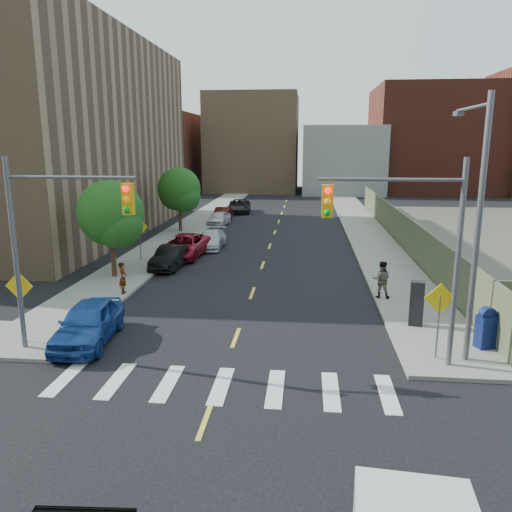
% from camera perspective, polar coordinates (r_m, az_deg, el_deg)
% --- Properties ---
extents(ground, '(160.00, 160.00, 0.00)m').
position_cam_1_polar(ground, '(12.81, -7.74, -22.68)').
color(ground, black).
rests_on(ground, ground).
extents(sidewalk_nw, '(3.50, 73.00, 0.15)m').
position_cam_1_polar(sidewalk_nw, '(53.17, -5.57, 4.71)').
color(sidewalk_nw, gray).
rests_on(sidewalk_nw, ground).
extents(sidewalk_ne, '(3.50, 73.00, 0.15)m').
position_cam_1_polar(sidewalk_ne, '(52.40, 11.35, 4.41)').
color(sidewalk_ne, gray).
rests_on(sidewalk_ne, ground).
extents(fence_north, '(0.12, 44.00, 2.50)m').
position_cam_1_polar(fence_north, '(39.25, 15.95, 3.19)').
color(fence_north, '#5A6043').
rests_on(fence_north, ground).
extents(building_nw, '(22.00, 30.00, 16.00)m').
position_cam_1_polar(building_nw, '(47.09, -26.41, 12.14)').
color(building_nw, '#8C6B4C').
rests_on(building_nw, ground).
extents(bg_bldg_west, '(14.00, 18.00, 12.00)m').
position_cam_1_polar(bg_bldg_west, '(83.84, -11.56, 11.48)').
color(bg_bldg_west, '#592319').
rests_on(bg_bldg_west, ground).
extents(bg_bldg_midwest, '(14.00, 16.00, 15.00)m').
position_cam_1_polar(bg_bldg_midwest, '(82.58, -0.24, 12.76)').
color(bg_bldg_midwest, '#8C6B4C').
rests_on(bg_bldg_midwest, ground).
extents(bg_bldg_center, '(12.00, 16.00, 10.00)m').
position_cam_1_polar(bg_bldg_center, '(80.35, 9.77, 10.80)').
color(bg_bldg_center, gray).
rests_on(bg_bldg_center, ground).
extents(bg_bldg_east, '(18.00, 18.00, 16.00)m').
position_cam_1_polar(bg_bldg_east, '(84.39, 19.50, 12.39)').
color(bg_bldg_east, '#592319').
rests_on(bg_bldg_east, ground).
extents(signal_nw, '(4.59, 0.30, 7.00)m').
position_cam_1_polar(signal_nw, '(18.51, -22.07, 2.85)').
color(signal_nw, '#59595E').
rests_on(signal_nw, ground).
extents(signal_ne, '(4.59, 0.30, 7.00)m').
position_cam_1_polar(signal_ne, '(16.72, 17.28, 2.25)').
color(signal_ne, '#59595E').
rests_on(signal_ne, ground).
extents(streetlight_ne, '(0.25, 3.70, 9.00)m').
position_cam_1_polar(streetlight_ne, '(18.05, 23.80, 4.70)').
color(streetlight_ne, '#59595E').
rests_on(streetlight_ne, ground).
extents(warn_sign_nw, '(1.06, 0.06, 2.83)m').
position_cam_1_polar(warn_sign_nw, '(20.35, -25.37, -3.95)').
color(warn_sign_nw, '#59595E').
rests_on(warn_sign_nw, ground).
extents(warn_sign_ne, '(1.06, 0.06, 2.83)m').
position_cam_1_polar(warn_sign_ne, '(18.07, 20.24, -5.50)').
color(warn_sign_ne, '#59595E').
rests_on(warn_sign_ne, ground).
extents(warn_sign_midwest, '(1.06, 0.06, 2.83)m').
position_cam_1_polar(warn_sign_midwest, '(32.33, -13.15, 2.74)').
color(warn_sign_midwest, '#59595E').
rests_on(warn_sign_midwest, ground).
extents(tree_west_near, '(3.66, 3.64, 5.52)m').
position_cam_1_polar(tree_west_near, '(28.52, -16.22, 4.29)').
color(tree_west_near, '#332114').
rests_on(tree_west_near, ground).
extents(tree_west_far, '(3.66, 3.64, 5.52)m').
position_cam_1_polar(tree_west_far, '(42.70, -8.75, 7.28)').
color(tree_west_far, '#332114').
rests_on(tree_west_far, ground).
extents(parked_car_blue, '(2.27, 4.73, 1.56)m').
position_cam_1_polar(parked_car_blue, '(20.08, -18.63, -7.24)').
color(parked_car_blue, navy).
rests_on(parked_car_blue, ground).
extents(parked_car_black, '(1.75, 4.23, 1.36)m').
position_cam_1_polar(parked_car_black, '(30.70, -9.73, -0.13)').
color(parked_car_black, black).
rests_on(parked_car_black, ground).
extents(parked_car_red, '(2.95, 5.61, 1.50)m').
position_cam_1_polar(parked_car_red, '(33.52, -8.21, 1.13)').
color(parked_car_red, maroon).
rests_on(parked_car_red, ground).
extents(parked_car_silver, '(1.84, 4.48, 1.30)m').
position_cam_1_polar(parked_car_silver, '(36.35, -5.16, 1.94)').
color(parked_car_silver, '#B8BBC0').
rests_on(parked_car_silver, ground).
extents(parked_car_white, '(1.93, 4.00, 1.32)m').
position_cam_1_polar(parked_car_white, '(46.34, -4.25, 4.29)').
color(parked_car_white, silver).
rests_on(parked_car_white, ground).
extents(parked_car_maroon, '(1.62, 4.10, 1.33)m').
position_cam_1_polar(parked_car_maroon, '(49.04, -3.84, 4.77)').
color(parked_car_maroon, '#3B0D0B').
rests_on(parked_car_maroon, ground).
extents(parked_car_grey, '(2.85, 5.39, 1.45)m').
position_cam_1_polar(parked_car_grey, '(55.21, -1.94, 5.74)').
color(parked_car_grey, black).
rests_on(parked_car_grey, ground).
extents(mailbox, '(0.75, 0.66, 1.54)m').
position_cam_1_polar(mailbox, '(20.01, 24.81, -7.48)').
color(mailbox, '#0D1950').
rests_on(mailbox, sidewalk_ne).
extents(payphone, '(0.62, 0.54, 1.85)m').
position_cam_1_polar(payphone, '(21.34, 17.88, -5.17)').
color(payphone, black).
rests_on(payphone, sidewalk_ne).
extents(pedestrian_west, '(0.48, 0.64, 1.57)m').
position_cam_1_polar(pedestrian_west, '(25.47, -14.96, -2.44)').
color(pedestrian_west, gray).
rests_on(pedestrian_west, sidewalk_nw).
extents(pedestrian_east, '(0.97, 0.81, 1.79)m').
position_cam_1_polar(pedestrian_east, '(24.66, 14.15, -2.62)').
color(pedestrian_east, gray).
rests_on(pedestrian_east, sidewalk_ne).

